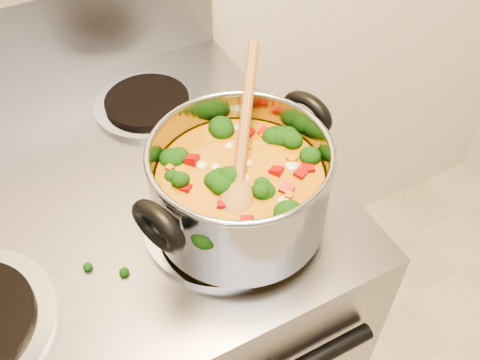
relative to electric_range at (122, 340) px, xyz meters
name	(u,v)px	position (x,y,z in m)	size (l,w,h in m)	color
electric_range	(122,340)	(0.00, 0.00, 0.00)	(0.72, 0.66, 1.08)	gray
stockpot	(240,187)	(0.19, -0.16, 0.53)	(0.29, 0.23, 0.14)	#919198
wooden_spoon	(241,157)	(0.20, -0.15, 0.57)	(0.17, 0.24, 0.10)	brown
cooktop_crumbs	(258,197)	(0.24, -0.13, 0.46)	(0.30, 0.26, 0.01)	black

